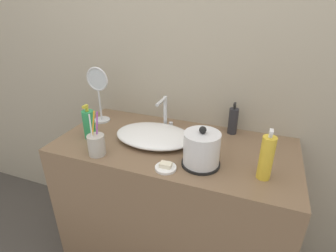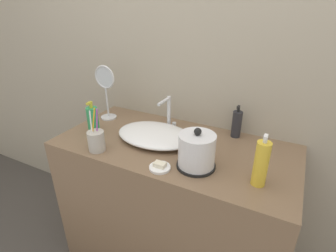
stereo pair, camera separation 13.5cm
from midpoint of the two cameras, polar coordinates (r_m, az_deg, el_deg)
name	(u,v)px [view 1 (the left image)]	position (r m, az deg, el deg)	size (l,w,h in m)	color
wall_back	(194,53)	(1.53, 3.08, 15.58)	(6.00, 0.04, 2.60)	#ADA38E
vanity_counter	(173,208)	(1.65, -1.27, -17.47)	(1.25, 0.60, 0.88)	brown
sink_basin	(154,135)	(1.41, -5.81, -2.12)	(0.42, 0.30, 0.06)	white
faucet	(165,112)	(1.50, -3.19, 3.07)	(0.06, 0.13, 0.20)	silver
electric_kettle	(201,150)	(1.18, 4.07, -5.40)	(0.18, 0.18, 0.20)	black
toothbrush_cup	(96,144)	(1.33, -18.15, -3.92)	(0.08, 0.08, 0.23)	#B7B2A8
lotion_bottle	(266,158)	(1.14, 17.48, -6.69)	(0.06, 0.06, 0.23)	gold
shampoo_bottle	(89,124)	(1.50, -19.33, 0.34)	(0.06, 0.06, 0.19)	#2D9956
mouthwash_bottle	(233,121)	(1.49, 11.49, 1.07)	(0.05, 0.05, 0.18)	#28282D
soap_dish	(166,167)	(1.19, -3.80, -9.02)	(0.10, 0.10, 0.03)	white
vanity_mirror	(98,91)	(1.65, -17.22, 7.35)	(0.14, 0.10, 0.34)	silver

